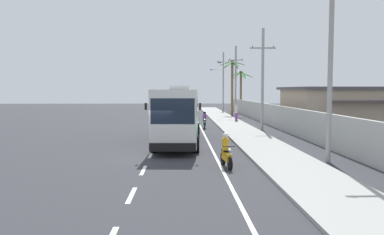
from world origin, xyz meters
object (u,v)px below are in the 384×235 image
utility_pole_far (235,80)px  roadside_building (353,108)px  coach_bus_foreground (179,113)px  utility_pole_distant (223,80)px  palm_second (232,78)px  utility_pole_nearest (331,53)px  pedestrian_near_kerb (236,112)px  motorcycle_trailing (205,122)px  palm_nearest (241,84)px  utility_pole_mid (263,78)px  motorcycle_beside_bus (226,153)px

utility_pole_far → roadside_building: 17.36m
coach_bus_foreground → roadside_building: coach_bus_foreground is taller
utility_pole_distant → palm_second: 10.34m
utility_pole_nearest → pedestrian_near_kerb: bearing=92.8°
motorcycle_trailing → palm_second: palm_second is taller
utility_pole_far → palm_nearest: bearing=77.2°
utility_pole_mid → utility_pole_distant: bearing=90.4°
motorcycle_beside_bus → roadside_building: (13.45, 16.78, 1.28)m
utility_pole_nearest → palm_second: bearing=90.1°
coach_bus_foreground → utility_pole_mid: (7.32, 7.87, 2.65)m
utility_pole_mid → roadside_building: (8.35, 0.50, -2.72)m
utility_pole_nearest → palm_nearest: size_ratio=1.58×
pedestrian_near_kerb → motorcycle_beside_bus: bearing=166.5°
utility_pole_nearest → utility_pole_distant: size_ratio=1.05×
palm_second → roadside_building: 21.65m
coach_bus_foreground → roadside_building: 17.76m
utility_pole_nearest → palm_nearest: utility_pole_nearest is taller
utility_pole_mid → utility_pole_distant: utility_pole_distant is taller
motorcycle_beside_bus → utility_pole_nearest: (5.15, 1.02, 4.71)m
motorcycle_trailing → utility_pole_mid: size_ratio=0.22×
palm_second → motorcycle_trailing: bearing=-105.0°
coach_bus_foreground → palm_second: size_ratio=1.58×
pedestrian_near_kerb → utility_pole_mid: size_ratio=0.20×
utility_pole_distant → palm_nearest: size_ratio=1.51×
motorcycle_trailing → coach_bus_foreground: bearing=-103.8°
palm_nearest → utility_pole_mid: bearing=-94.7°
utility_pole_distant → motorcycle_beside_bus: bearing=-95.9°
pedestrian_near_kerb → palm_nearest: palm_nearest is taller
utility_pole_nearest → utility_pole_mid: (-0.05, 15.26, -0.70)m
utility_pole_far → roadside_building: bearing=-59.6°
motorcycle_trailing → pedestrian_near_kerb: size_ratio=1.08×
utility_pole_nearest → palm_second: size_ratio=1.32×
utility_pole_far → palm_nearest: 10.88m
utility_pole_mid → palm_nearest: size_ratio=1.37×
motorcycle_beside_bus → palm_nearest: palm_nearest is taller
utility_pole_distant → palm_second: utility_pole_distant is taller
utility_pole_mid → utility_pole_far: (-0.31, 15.26, 0.21)m
coach_bus_foreground → utility_pole_nearest: (7.37, -7.40, 3.35)m
utility_pole_mid → roadside_building: 8.80m
motorcycle_beside_bus → utility_pole_distant: utility_pole_distant is taller
motorcycle_beside_bus → palm_second: palm_second is taller
pedestrian_near_kerb → utility_pole_mid: utility_pole_mid is taller
utility_pole_far → coach_bus_foreground: bearing=-106.9°
motorcycle_trailing → palm_second: 19.93m
motorcycle_trailing → utility_pole_distant: 29.81m
utility_pole_mid → roadside_building: size_ratio=0.76×
palm_nearest → utility_pole_distant: bearing=116.6°
motorcycle_trailing → roadside_building: roadside_building is taller
palm_nearest → palm_second: size_ratio=0.84×
motorcycle_trailing → palm_second: size_ratio=0.25×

